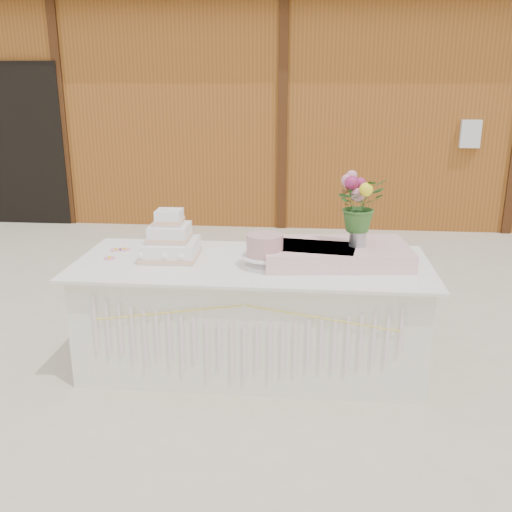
# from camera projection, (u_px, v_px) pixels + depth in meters

# --- Properties ---
(ground) EXTENTS (80.00, 80.00, 0.00)m
(ground) POSITION_uv_depth(u_px,v_px,m) (252.00, 364.00, 4.09)
(ground) COLOR beige
(ground) RESTS_ON ground
(barn) EXTENTS (12.60, 4.60, 3.30)m
(barn) POSITION_uv_depth(u_px,v_px,m) (288.00, 98.00, 9.30)
(barn) COLOR brown
(barn) RESTS_ON ground
(cake_table) EXTENTS (2.40, 1.00, 0.77)m
(cake_table) POSITION_uv_depth(u_px,v_px,m) (252.00, 314.00, 3.97)
(cake_table) COLOR white
(cake_table) RESTS_ON ground
(wedding_cake) EXTENTS (0.38, 0.38, 0.34)m
(wedding_cake) POSITION_uv_depth(u_px,v_px,m) (170.00, 242.00, 3.92)
(wedding_cake) COLOR white
(wedding_cake) RESTS_ON cake_table
(pink_cake_stand) EXTENTS (0.31, 0.31, 0.22)m
(pink_cake_stand) POSITION_uv_depth(u_px,v_px,m) (265.00, 249.00, 3.72)
(pink_cake_stand) COLOR white
(pink_cake_stand) RESTS_ON cake_table
(satin_runner) EXTENTS (1.01, 0.65, 0.12)m
(satin_runner) POSITION_uv_depth(u_px,v_px,m) (336.00, 253.00, 3.84)
(satin_runner) COLOR #FFCDCD
(satin_runner) RESTS_ON cake_table
(flower_vase) EXTENTS (0.11, 0.11, 0.15)m
(flower_vase) POSITION_uv_depth(u_px,v_px,m) (358.00, 235.00, 3.77)
(flower_vase) COLOR #AFAFB4
(flower_vase) RESTS_ON satin_runner
(bouquet) EXTENTS (0.41, 0.40, 0.35)m
(bouquet) POSITION_uv_depth(u_px,v_px,m) (360.00, 197.00, 3.70)
(bouquet) COLOR #356428
(bouquet) RESTS_ON flower_vase
(loose_flowers) EXTENTS (0.16, 0.38, 0.02)m
(loose_flowers) POSITION_uv_depth(u_px,v_px,m) (117.00, 253.00, 4.03)
(loose_flowers) COLOR pink
(loose_flowers) RESTS_ON cake_table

